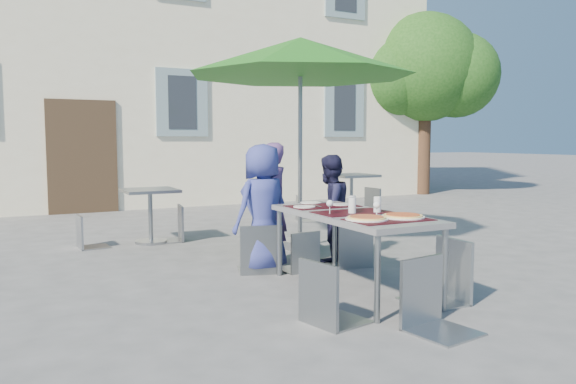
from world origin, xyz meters
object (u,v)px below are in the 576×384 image
chair_5 (433,251)px  patio_umbrella (300,58)px  bg_chair_r_0 (173,202)px  pizza_near_right (403,216)px  child_0 (263,208)px  chair_3 (328,253)px  chair_2 (352,217)px  child_2 (329,208)px  pizza_near_left (367,218)px  cafe_table_1 (351,187)px  bg_chair_r_1 (368,184)px  chair_1 (301,227)px  bg_chair_l_1 (303,193)px  cafe_table_0 (150,206)px  dining_table (353,218)px  child_1 (271,203)px  bg_chair_l_0 (86,212)px  chair_4 (445,232)px  chair_0 (260,218)px

chair_5 → patio_umbrella: size_ratio=0.35×
bg_chair_r_0 → pizza_near_right: bearing=-76.3°
child_0 → chair_3: 1.87m
chair_2 → child_2: bearing=99.6°
chair_3 → patio_umbrella: bearing=65.7°
pizza_near_left → chair_5: 0.72m
chair_5 → cafe_table_1: chair_5 is taller
pizza_near_left → bg_chair_r_1: size_ratio=0.36×
chair_1 → bg_chair_r_0: size_ratio=0.88×
chair_1 → bg_chair_l_1: 3.81m
child_2 → bg_chair_r_1: bearing=-154.6°
cafe_table_0 → bg_chair_r_1: bg_chair_r_1 is taller
dining_table → child_0: (-0.41, 1.12, -0.00)m
cafe_table_0 → bg_chair_r_0: 0.34m
bg_chair_l_1 → child_1: bearing=-125.0°
cafe_table_1 → bg_chair_l_1: size_ratio=0.96×
dining_table → patio_umbrella: 2.82m
child_1 → patio_umbrella: bearing=-162.6°
dining_table → cafe_table_1: size_ratio=2.27×
chair_5 → cafe_table_1: (2.72, 5.21, -0.02)m
pizza_near_left → bg_chair_l_1: bearing=67.4°
pizza_near_right → cafe_table_0: size_ratio=0.50×
dining_table → patio_umbrella: patio_umbrella is taller
child_0 → chair_5: bearing=84.2°
patio_umbrella → chair_3: bearing=-114.3°
child_2 → bg_chair_l_0: child_2 is taller
pizza_near_right → chair_3: size_ratio=0.39×
chair_1 → chair_4: size_ratio=0.80×
chair_0 → bg_chair_r_0: (-0.30, 2.30, -0.03)m
patio_umbrella → cafe_table_1: bearing=42.8°
child_1 → chair_0: bearing=28.5°
bg_chair_l_1 → bg_chair_r_0: bearing=-161.1°
bg_chair_r_0 → bg_chair_r_1: bearing=11.7°
dining_table → bg_chair_l_0: size_ratio=2.21×
bg_chair_l_0 → cafe_table_1: bearing=8.3°
chair_5 → bg_chair_l_0: (-1.88, 4.54, -0.12)m
patio_umbrella → cafe_table_0: (-1.68, 1.23, -1.95)m
child_0 → child_1: size_ratio=0.99×
patio_umbrella → chair_5: bearing=-101.0°
bg_chair_r_1 → chair_3: bearing=-128.0°
cafe_table_1 → pizza_near_right: bearing=-118.6°
chair_3 → cafe_table_1: bearing=54.8°
child_0 → chair_0: size_ratio=1.38×
chair_4 → pizza_near_right: bearing=159.1°
chair_4 → bg_chair_r_1: bearing=61.8°
chair_0 → patio_umbrella: 2.39m
chair_2 → chair_5: bearing=-107.1°
bg_chair_l_0 → bg_chair_r_0: (1.17, 0.01, 0.08)m
child_0 → chair_1: size_ratio=1.64×
child_1 → chair_5: bearing=68.3°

